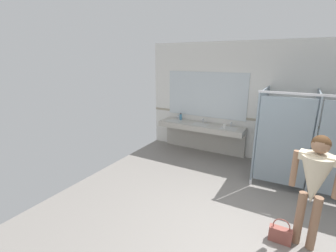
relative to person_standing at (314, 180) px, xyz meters
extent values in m
cube|color=gray|center=(-0.87, -0.22, -1.08)|extent=(6.61, 6.59, 0.10)
cube|color=silver|center=(-0.87, 2.84, 0.45)|extent=(6.61, 0.12, 2.96)
cube|color=#9E937F|center=(-0.87, 2.77, 0.02)|extent=(6.61, 0.01, 0.06)
cube|color=#B2ADA3|center=(-2.56, 2.47, -0.27)|extent=(2.34, 0.57, 0.14)
cube|color=#B2ADA3|center=(-2.56, 2.72, -0.68)|extent=(2.34, 0.08, 0.69)
cube|color=beige|center=(-3.34, 2.44, -0.25)|extent=(0.42, 0.32, 0.11)
cylinder|color=silver|center=(-3.34, 2.67, -0.14)|extent=(0.04, 0.04, 0.11)
cylinder|color=silver|center=(-3.34, 2.61, -0.10)|extent=(0.03, 0.11, 0.03)
sphere|color=silver|center=(-3.27, 2.68, -0.17)|extent=(0.04, 0.04, 0.04)
cube|color=beige|center=(-2.56, 2.44, -0.25)|extent=(0.42, 0.32, 0.11)
cylinder|color=silver|center=(-2.56, 2.67, -0.14)|extent=(0.04, 0.04, 0.11)
cylinder|color=silver|center=(-2.56, 2.61, -0.10)|extent=(0.03, 0.11, 0.03)
sphere|color=silver|center=(-2.49, 2.68, -0.17)|extent=(0.04, 0.04, 0.04)
cube|color=beige|center=(-1.78, 2.44, -0.25)|extent=(0.42, 0.32, 0.11)
cylinder|color=silver|center=(-1.78, 2.67, -0.14)|extent=(0.04, 0.04, 0.11)
cylinder|color=silver|center=(-1.78, 2.61, -0.10)|extent=(0.03, 0.11, 0.03)
sphere|color=silver|center=(-1.71, 2.68, -0.17)|extent=(0.04, 0.04, 0.04)
cube|color=silver|center=(-2.56, 2.76, 0.56)|extent=(2.24, 0.02, 1.22)
cube|color=gray|center=(-0.98, 2.05, 0.00)|extent=(0.03, 1.42, 1.80)
cylinder|color=silver|center=(-0.98, 1.40, -0.97)|extent=(0.05, 0.05, 0.12)
cube|color=gray|center=(0.02, 2.05, 0.00)|extent=(0.03, 1.42, 1.80)
cylinder|color=silver|center=(0.02, 1.40, -0.97)|extent=(0.05, 0.05, 0.12)
cube|color=gray|center=(-0.48, 1.37, 0.00)|extent=(0.91, 0.08, 1.70)
cylinder|color=#8C664C|center=(0.09, -0.02, -0.63)|extent=(0.11, 0.11, 0.80)
cylinder|color=#8C664C|center=(-0.09, 0.02, -0.63)|extent=(0.11, 0.11, 0.80)
cone|color=beige|center=(0.00, 0.00, -0.01)|extent=(0.46, 0.46, 0.69)
cube|color=beige|center=(0.00, 0.00, 0.31)|extent=(0.45, 0.23, 0.10)
cylinder|color=#8C664C|center=(-0.24, 0.04, 0.08)|extent=(0.08, 0.08, 0.51)
sphere|color=#8C664C|center=(0.00, 0.00, 0.48)|extent=(0.22, 0.22, 0.22)
sphere|color=#472D19|center=(0.00, 0.01, 0.49)|extent=(0.22, 0.22, 0.22)
cube|color=#934C42|center=(-0.29, -0.09, -0.92)|extent=(0.30, 0.11, 0.22)
torus|color=#934C42|center=(-0.29, -0.09, -0.76)|extent=(0.23, 0.02, 0.23)
cylinder|color=teal|center=(-3.25, 2.64, -0.12)|extent=(0.07, 0.07, 0.16)
cylinder|color=black|center=(-3.25, 2.64, -0.02)|extent=(0.03, 0.03, 0.04)
cylinder|color=white|center=(-1.90, 2.42, -0.15)|extent=(0.07, 0.07, 0.09)
camera|label=1|loc=(-0.30, -3.32, 1.51)|focal=25.24mm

